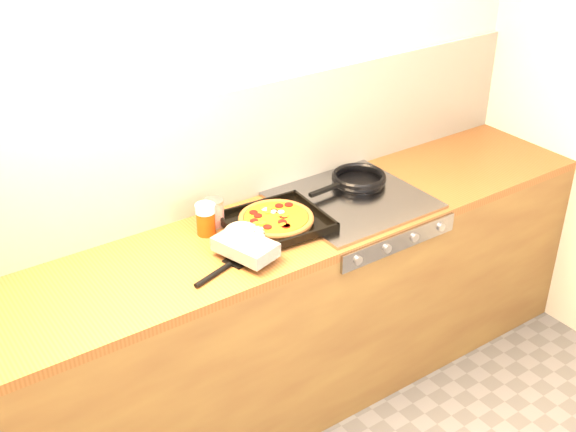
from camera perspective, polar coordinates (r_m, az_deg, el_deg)
room_shell at (r=2.99m, az=-4.96°, el=5.18°), size 3.20×3.20×3.20m
counter_run at (r=3.14m, az=-1.72°, el=-8.34°), size 3.20×0.62×0.90m
stovetop at (r=3.12m, az=5.08°, el=1.22°), size 0.60×0.56×0.02m
pizza_on_tray at (r=2.84m, az=-1.69°, el=-0.82°), size 0.53×0.44×0.07m
frying_pan at (r=3.23m, az=5.54°, el=2.91°), size 0.41×0.26×0.04m
tomato_can at (r=2.92m, az=-5.87°, el=0.26°), size 0.09×0.09×0.12m
juice_glass at (r=2.86m, az=-6.52°, el=-0.24°), size 0.10×0.10×0.13m
wooden_spoon at (r=3.01m, az=-2.93°, el=0.34°), size 0.30×0.07×0.02m
black_spatula at (r=2.66m, az=-5.06°, el=-4.14°), size 0.28×0.13×0.02m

